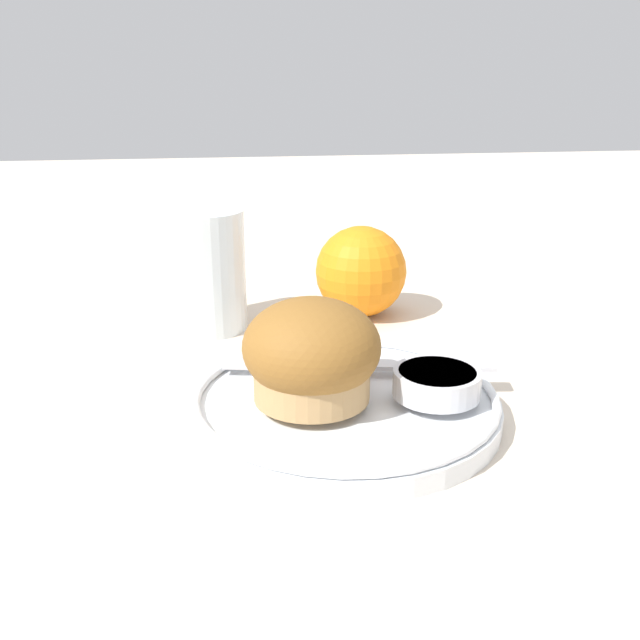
{
  "coord_description": "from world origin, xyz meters",
  "views": [
    {
      "loc": [
        -0.09,
        -0.46,
        0.23
      ],
      "look_at": [
        -0.02,
        0.02,
        0.06
      ],
      "focal_mm": 40.0,
      "sensor_mm": 36.0,
      "label": 1
    }
  ],
  "objects_px": {
    "muffin": "(312,354)",
    "butter_knife": "(359,365)",
    "orange_fruit": "(361,272)",
    "juice_glass": "(205,271)"
  },
  "relations": [
    {
      "from": "muffin",
      "to": "juice_glass",
      "type": "bearing_deg",
      "value": 109.27
    },
    {
      "from": "muffin",
      "to": "juice_glass",
      "type": "height_order",
      "value": "juice_glass"
    },
    {
      "from": "muffin",
      "to": "butter_knife",
      "type": "height_order",
      "value": "muffin"
    },
    {
      "from": "butter_knife",
      "to": "juice_glass",
      "type": "xyz_separation_m",
      "value": [
        -0.11,
        0.16,
        0.03
      ]
    },
    {
      "from": "muffin",
      "to": "orange_fruit",
      "type": "bearing_deg",
      "value": 70.75
    },
    {
      "from": "butter_knife",
      "to": "juice_glass",
      "type": "distance_m",
      "value": 0.2
    },
    {
      "from": "muffin",
      "to": "butter_knife",
      "type": "distance_m",
      "value": 0.07
    },
    {
      "from": "butter_knife",
      "to": "orange_fruit",
      "type": "xyz_separation_m",
      "value": [
        0.04,
        0.17,
        0.02
      ]
    },
    {
      "from": "muffin",
      "to": "juice_glass",
      "type": "relative_size",
      "value": 0.83
    },
    {
      "from": "muffin",
      "to": "butter_knife",
      "type": "relative_size",
      "value": 0.46
    }
  ]
}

